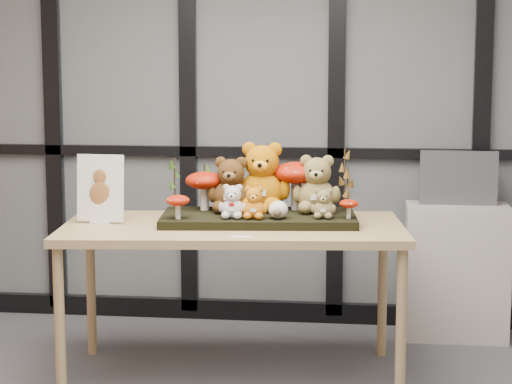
# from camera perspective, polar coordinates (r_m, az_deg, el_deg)

# --- Properties ---
(room_shell) EXTENTS (5.00, 5.00, 5.00)m
(room_shell) POSITION_cam_1_polar(r_m,az_deg,el_deg) (3.15, -4.81, 9.55)
(room_shell) COLOR #AFACA5
(room_shell) RESTS_ON floor
(glass_partition) EXTENTS (4.90, 0.06, 2.78)m
(glass_partition) POSITION_cam_1_polar(r_m,az_deg,el_deg) (5.59, 0.35, 6.22)
(glass_partition) COLOR #2D383F
(glass_partition) RESTS_ON floor
(display_table) EXTENTS (1.76, 1.01, 0.79)m
(display_table) POSITION_cam_1_polar(r_m,az_deg,el_deg) (4.62, -1.42, -2.80)
(display_table) COLOR tan
(display_table) RESTS_ON floor
(diorama_tray) EXTENTS (1.01, 0.58, 0.04)m
(diorama_tray) POSITION_cam_1_polar(r_m,az_deg,el_deg) (4.66, 0.16, -1.62)
(diorama_tray) COLOR black
(diorama_tray) RESTS_ON display_table
(bear_pooh_yellow) EXTENTS (0.32, 0.30, 0.39)m
(bear_pooh_yellow) POSITION_cam_1_polar(r_m,az_deg,el_deg) (4.75, 0.37, 1.18)
(bear_pooh_yellow) COLOR #C06D05
(bear_pooh_yellow) RESTS_ON diorama_tray
(bear_brown_medium) EXTENTS (0.26, 0.24, 0.31)m
(bear_brown_medium) POSITION_cam_1_polar(r_m,az_deg,el_deg) (4.71, -1.54, 0.65)
(bear_brown_medium) COLOR #4C2D11
(bear_brown_medium) RESTS_ON diorama_tray
(bear_tan_back) EXTENTS (0.27, 0.25, 0.32)m
(bear_tan_back) POSITION_cam_1_polar(r_m,az_deg,el_deg) (4.71, 3.76, 0.69)
(bear_tan_back) COLOR olive
(bear_tan_back) RESTS_ON diorama_tray
(bear_small_yellow) EXTENTS (0.15, 0.13, 0.18)m
(bear_small_yellow) POSITION_cam_1_polar(r_m,az_deg,el_deg) (4.51, -0.12, -0.54)
(bear_small_yellow) COLOR orange
(bear_small_yellow) RESTS_ON diorama_tray
(bear_white_bow) EXTENTS (0.15, 0.14, 0.18)m
(bear_white_bow) POSITION_cam_1_polar(r_m,az_deg,el_deg) (4.53, -1.44, -0.47)
(bear_white_bow) COLOR silver
(bear_white_bow) RESTS_ON diorama_tray
(bear_beige_small) EXTENTS (0.13, 0.12, 0.16)m
(bear_beige_small) POSITION_cam_1_polar(r_m,az_deg,el_deg) (4.54, 4.18, -0.60)
(bear_beige_small) COLOR olive
(bear_beige_small) RESTS_ON diorama_tray
(plush_cream_hedgehog) EXTENTS (0.08, 0.07, 0.10)m
(plush_cream_hedgehog) POSITION_cam_1_polar(r_m,az_deg,el_deg) (4.52, 1.37, -1.04)
(plush_cream_hedgehog) COLOR white
(plush_cream_hedgehog) RESTS_ON diorama_tray
(mushroom_back_left) EXTENTS (0.20, 0.20, 0.22)m
(mushroom_back_left) POSITION_cam_1_polar(r_m,az_deg,el_deg) (4.78, -3.19, 0.19)
(mushroom_back_left) COLOR #9F1805
(mushroom_back_left) RESTS_ON diorama_tray
(mushroom_back_right) EXTENTS (0.25, 0.25, 0.27)m
(mushroom_back_right) POSITION_cam_1_polar(r_m,az_deg,el_deg) (4.78, 2.51, 0.54)
(mushroom_back_right) COLOR #9F1805
(mushroom_back_right) RESTS_ON diorama_tray
(mushroom_front_left) EXTENTS (0.12, 0.12, 0.13)m
(mushroom_front_left) POSITION_cam_1_polar(r_m,az_deg,el_deg) (4.52, -4.83, -0.85)
(mushroom_front_left) COLOR #9F1805
(mushroom_front_left) RESTS_ON diorama_tray
(mushroom_front_right) EXTENTS (0.09, 0.09, 0.10)m
(mushroom_front_right) POSITION_cam_1_polar(r_m,az_deg,el_deg) (4.54, 5.73, -0.98)
(mushroom_front_right) COLOR #9F1805
(mushroom_front_right) RESTS_ON diorama_tray
(sprig_green_far_left) EXTENTS (0.05, 0.05, 0.27)m
(sprig_green_far_left) POSITION_cam_1_polar(r_m,az_deg,el_deg) (4.79, -5.02, 0.49)
(sprig_green_far_left) COLOR black
(sprig_green_far_left) RESTS_ON diorama_tray
(sprig_green_mid_left) EXTENTS (0.05, 0.05, 0.23)m
(sprig_green_mid_left) POSITION_cam_1_polar(r_m,az_deg,el_deg) (4.83, -3.20, 0.36)
(sprig_green_mid_left) COLOR black
(sprig_green_mid_left) RESTS_ON diorama_tray
(sprig_dry_far_right) EXTENTS (0.05, 0.05, 0.32)m
(sprig_dry_far_right) POSITION_cam_1_polar(r_m,az_deg,el_deg) (4.75, 5.47, 0.75)
(sprig_dry_far_right) COLOR brown
(sprig_dry_far_right) RESTS_ON diorama_tray
(sprig_dry_mid_right) EXTENTS (0.05, 0.05, 0.24)m
(sprig_dry_mid_right) POSITION_cam_1_polar(r_m,az_deg,el_deg) (4.63, 5.64, 0.03)
(sprig_dry_mid_right) COLOR brown
(sprig_dry_mid_right) RESTS_ON diorama_tray
(sprig_green_centre) EXTENTS (0.05, 0.05, 0.20)m
(sprig_green_centre) POSITION_cam_1_polar(r_m,az_deg,el_deg) (4.84, -1.04, 0.18)
(sprig_green_centre) COLOR black
(sprig_green_centre) RESTS_ON diorama_tray
(sign_holder) EXTENTS (0.24, 0.07, 0.35)m
(sign_holder) POSITION_cam_1_polar(r_m,az_deg,el_deg) (4.68, -9.56, 0.07)
(sign_holder) COLOR silver
(sign_holder) RESTS_ON display_table
(label_card) EXTENTS (0.09, 0.03, 0.00)m
(label_card) POSITION_cam_1_polar(r_m,az_deg,el_deg) (4.27, -0.92, -2.78)
(label_card) COLOR white
(label_card) RESTS_ON display_table
(cabinet) EXTENTS (0.58, 0.34, 0.78)m
(cabinet) POSITION_cam_1_polar(r_m,az_deg,el_deg) (5.51, 12.20, -4.79)
(cabinet) COLOR #AFA59C
(cabinet) RESTS_ON floor
(monitor) EXTENTS (0.44, 0.05, 0.31)m
(monitor) POSITION_cam_1_polar(r_m,az_deg,el_deg) (5.43, 12.35, 0.86)
(monitor) COLOR #4A4C52
(monitor) RESTS_ON cabinet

